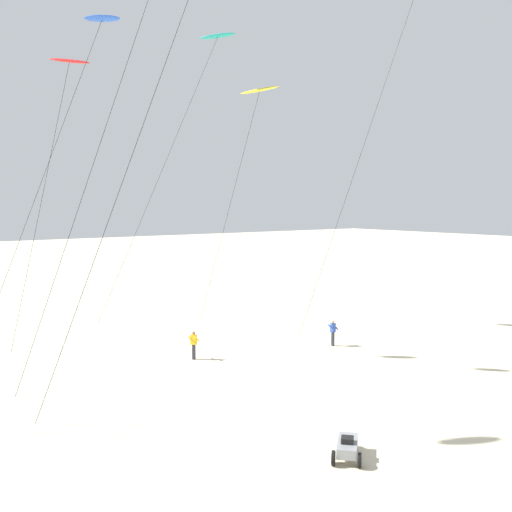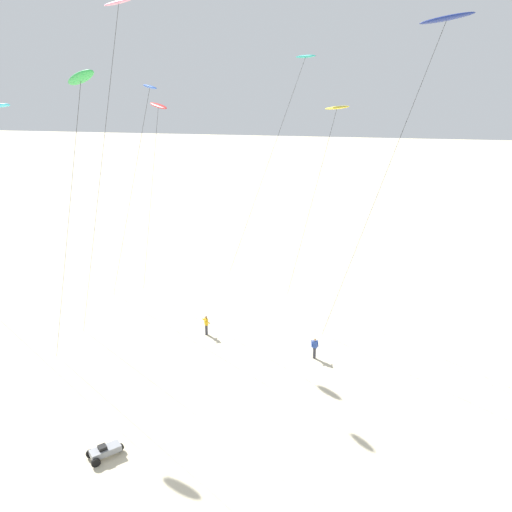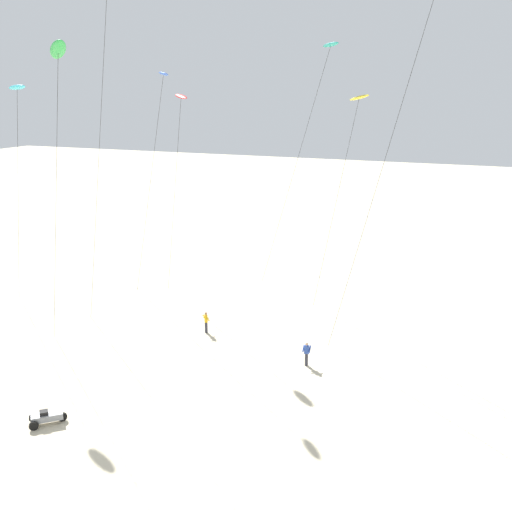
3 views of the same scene
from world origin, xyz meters
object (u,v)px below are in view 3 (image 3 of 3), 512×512
Objects in this scene: kite_red at (181,100)px; kite_flyer_nearest at (307,353)px; kite_flyer_middle at (206,322)px; kite_teal at (329,50)px; kite_yellow at (359,100)px; kite_cyan at (17,91)px; kite_green at (58,52)px; kite_blue at (163,80)px; beach_buggy at (46,417)px.

kite_red is 10.69× the size of kite_flyer_nearest.
kite_teal is at bearing 49.78° from kite_flyer_middle.
kite_cyan is at bearing -156.51° from kite_yellow.
kite_green reaches higher than kite_cyan.
kite_green is 12.55× the size of kite_flyer_nearest.
kite_blue is (-0.16, 11.62, -1.38)m from kite_green.
kite_flyer_middle is at bearing 164.44° from kite_flyer_nearest.
kite_yellow reaches higher than beach_buggy.
beach_buggy is (2.48, -20.95, -16.82)m from kite_red.
kite_red is 26.98m from beach_buggy.
kite_blue reaches higher than kite_flyer_middle.
kite_yellow is 18.74m from kite_flyer_nearest.
kite_cyan reaches higher than kite_flyer_nearest.
kite_cyan is 0.88× the size of kite_green.
kite_green is 11.71m from kite_blue.
kite_yellow is at bearing 60.76° from beach_buggy.
kite_flyer_nearest is (13.09, 6.77, -19.24)m from kite_green.
kite_flyer_middle is 15.19m from beach_buggy.
kite_red is 1.00× the size of kite_yellow.
kite_blue is 18.55m from kite_flyer_middle.
kite_flyer_middle is at bearing 14.43° from kite_cyan.
beach_buggy is at bearing -83.53° from kite_blue.
kite_blue is at bearing -163.67° from kite_yellow.
kite_flyer_nearest is at bearing -79.10° from kite_teal.
beach_buggy is at bearing -119.24° from kite_yellow.
kite_flyer_nearest is 0.86× the size of beach_buggy.
kite_red is 9.21× the size of beach_buggy.
kite_cyan is 11.10× the size of kite_flyer_middle.
kite_blue is 14.65m from kite_yellow.
kite_flyer_nearest reaches higher than beach_buggy.
kite_teal is 20.56m from kite_green.
kite_cyan is at bearing 132.49° from beach_buggy.
kite_red reaches higher than beach_buggy.
kite_teal is at bearing 10.22° from kite_red.
beach_buggy is (-12.02, -21.48, -16.91)m from kite_yellow.
kite_flyer_nearest is at bearing -31.47° from kite_red.
kite_red is 14.51m from kite_yellow.
kite_yellow is at bearing -29.69° from kite_teal.
kite_red is 0.85× the size of kite_green.
kite_red is 15.48m from kite_green.
kite_teal is at bearing 26.85° from kite_blue.
kite_blue is (-11.22, -5.68, -2.23)m from kite_teal.
kite_blue is 25.33m from beach_buggy.
kite_cyan is 24.73m from kite_yellow.
kite_green reaches higher than kite_yellow.
kite_red is at bearing 48.75° from kite_cyan.
kite_cyan is 21.78m from kite_flyer_middle.
kite_cyan is 12.42m from kite_red.
kite_flyer_middle is at bearing -50.55° from kite_red.
kite_yellow is at bearing 85.25° from kite_flyer_nearest.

